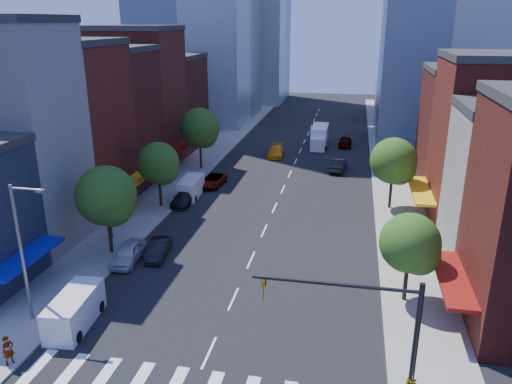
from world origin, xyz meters
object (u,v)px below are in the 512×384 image
at_px(taxi, 276,151).
at_px(traffic_car_far, 345,141).
at_px(parked_car_second, 158,249).
at_px(box_truck, 319,137).
at_px(cargo_van_far, 191,188).
at_px(traffic_car_oncoming, 338,165).
at_px(parked_car_third, 213,180).
at_px(parked_car_front, 128,253).
at_px(pedestrian_far, 109,229).
at_px(cargo_van_near, 74,312).
at_px(parked_car_rear, 183,198).
at_px(pedestrian_near, 8,350).

bearing_deg(taxi, traffic_car_far, 35.70).
distance_m(parked_car_second, box_truck, 41.10).
height_order(taxi, traffic_car_far, traffic_car_far).
bearing_deg(parked_car_second, cargo_van_far, 91.28).
height_order(traffic_car_far, box_truck, box_truck).
relative_size(parked_car_second, traffic_car_oncoming, 0.84).
bearing_deg(parked_car_third, parked_car_front, -89.31).
relative_size(traffic_car_oncoming, pedestrian_far, 2.87).
height_order(parked_car_front, cargo_van_near, cargo_van_near).
height_order(parked_car_rear, traffic_car_far, traffic_car_far).
xyz_separation_m(parked_car_rear, pedestrian_far, (-3.43, -9.79, 0.33)).
bearing_deg(parked_car_third, cargo_van_far, -103.95).
distance_m(cargo_van_far, taxi, 19.55).
distance_m(parked_car_second, cargo_van_near, 10.36).
height_order(parked_car_third, cargo_van_far, cargo_van_far).
bearing_deg(parked_car_rear, cargo_van_far, 87.80).
bearing_deg(traffic_car_oncoming, cargo_van_far, 46.55).
height_order(parked_car_front, parked_car_third, parked_car_front).
bearing_deg(parked_car_front, parked_car_rear, 86.44).
bearing_deg(box_truck, parked_car_front, -106.27).
distance_m(parked_car_rear, pedestrian_near, 26.50).
height_order(cargo_van_near, box_truck, box_truck).
height_order(taxi, pedestrian_near, pedestrian_near).
height_order(parked_car_second, traffic_car_far, traffic_car_far).
bearing_deg(cargo_van_far, taxi, 67.55).
relative_size(parked_car_front, traffic_car_far, 0.96).
distance_m(parked_car_second, pedestrian_near, 14.74).
relative_size(parked_car_rear, cargo_van_far, 0.94).
bearing_deg(pedestrian_far, cargo_van_near, 13.90).
relative_size(traffic_car_oncoming, box_truck, 0.63).
xyz_separation_m(parked_car_rear, cargo_van_near, (0.51, -22.30, 0.38)).
bearing_deg(taxi, pedestrian_near, -103.34).
bearing_deg(traffic_car_far, cargo_van_far, 60.03).
relative_size(parked_car_second, parked_car_rear, 0.89).
height_order(taxi, box_truck, box_truck).
height_order(parked_car_third, traffic_car_far, traffic_car_far).
height_order(box_truck, pedestrian_near, box_truck).
bearing_deg(traffic_car_oncoming, pedestrian_near, 74.96).
xyz_separation_m(parked_car_third, taxi, (5.09, 14.40, 0.07)).
height_order(parked_car_front, parked_car_rear, parked_car_front).
height_order(cargo_van_far, traffic_car_oncoming, cargo_van_far).
bearing_deg(pedestrian_near, parked_car_second, 16.23).
xyz_separation_m(pedestrian_near, pedestrian_far, (-2.43, 16.69, -0.03)).
height_order(parked_car_second, pedestrian_far, pedestrian_far).
xyz_separation_m(cargo_van_near, cargo_van_far, (-0.51, 24.67, -0.04)).
distance_m(cargo_van_near, traffic_car_far, 53.32).
height_order(parked_car_third, taxi, taxi).
bearing_deg(pedestrian_far, cargo_van_far, 160.61).
bearing_deg(cargo_van_far, parked_car_second, -85.32).
bearing_deg(traffic_car_far, pedestrian_near, 74.06).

